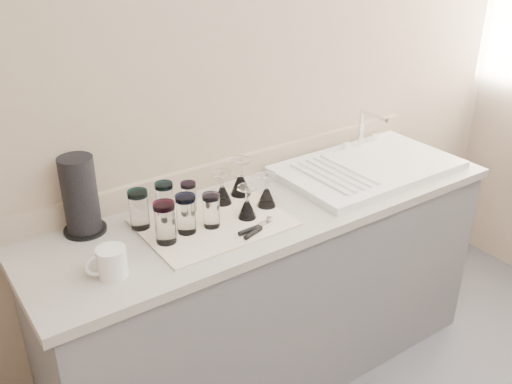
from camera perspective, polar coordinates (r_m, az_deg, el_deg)
counter_unit at (r=2.60m, az=1.45°, el=-9.82°), size 2.06×0.62×0.90m
sink_unit at (r=2.69m, az=11.10°, el=2.49°), size 0.82×0.50×0.22m
dish_towel at (r=2.21m, az=-4.29°, el=-3.03°), size 0.55×0.42×0.01m
tumbler_teal at (r=2.17m, az=-11.63°, el=-1.69°), size 0.08×0.08×0.15m
tumbler_cyan at (r=2.23m, az=-9.10°, el=-0.76°), size 0.07×0.07×0.14m
tumbler_purple at (r=2.27m, az=-6.74°, el=-0.46°), size 0.06×0.06×0.12m
tumbler_magenta at (r=2.06m, az=-9.08°, el=-3.01°), size 0.08×0.08×0.16m
tumbler_blue at (r=2.11m, az=-7.02°, el=-2.16°), size 0.08×0.08×0.15m
tumbler_lavender at (r=2.15m, az=-4.49°, el=-1.83°), size 0.07×0.07×0.13m
goblet_back_left at (r=2.32m, az=-3.37°, el=-0.06°), size 0.08×0.08×0.14m
goblet_back_right at (r=2.39m, az=-1.55°, el=0.95°), size 0.09×0.09×0.16m
goblet_front_left at (r=2.21m, az=-0.90°, el=-1.51°), size 0.07×0.07×0.13m
goblet_front_right at (r=2.30m, az=1.06°, el=-0.31°), size 0.08×0.08×0.14m
can_opener at (r=2.13m, az=0.07°, el=-3.69°), size 0.15×0.07×0.02m
white_mug at (r=1.94m, az=-14.31°, el=-6.82°), size 0.15×0.11×0.10m
paper_towel_roll at (r=2.18m, az=-17.16°, el=-0.41°), size 0.16×0.16×0.30m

